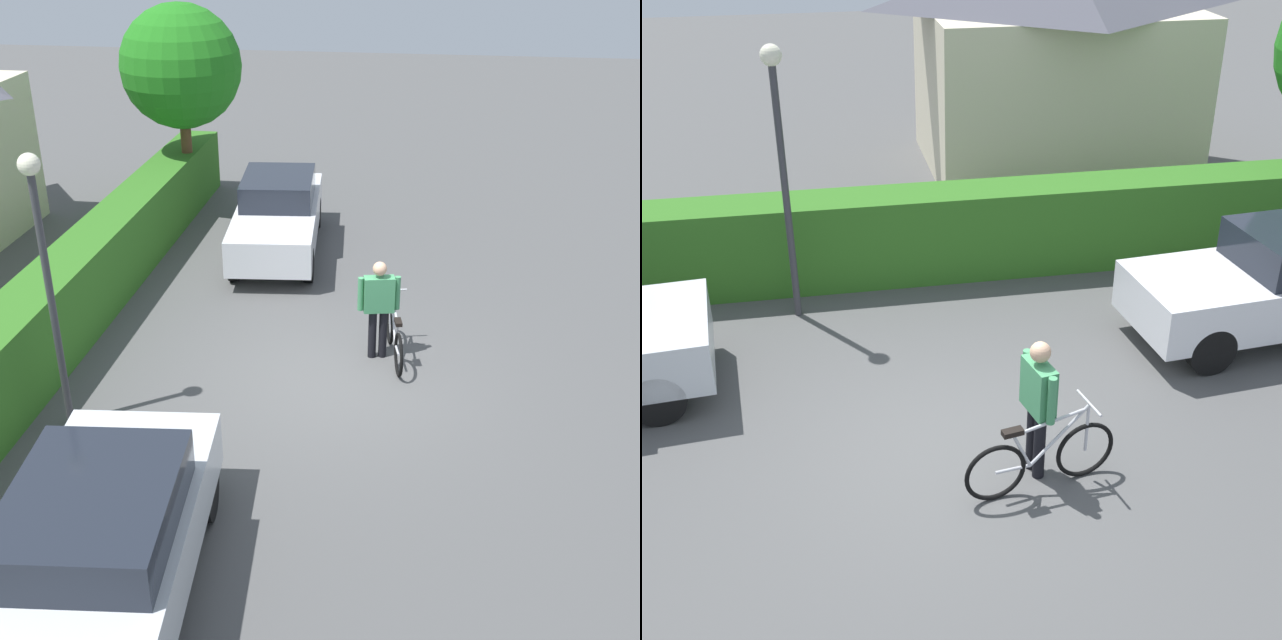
% 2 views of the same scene
% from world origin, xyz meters
% --- Properties ---
extents(ground_plane, '(60.00, 60.00, 0.00)m').
position_xyz_m(ground_plane, '(0.00, 0.00, 0.00)').
color(ground_plane, '#4F4F4F').
extents(hedge_row, '(18.20, 0.90, 1.39)m').
position_xyz_m(hedge_row, '(0.00, 4.52, 0.69)').
color(hedge_row, '#316E20').
rests_on(hedge_row, ground).
extents(house_distant, '(5.59, 4.28, 4.50)m').
position_xyz_m(house_distant, '(3.85, 9.55, 2.30)').
color(house_distant, beige).
rests_on(house_distant, ground).
extents(bicycle, '(1.71, 0.53, 0.96)m').
position_xyz_m(bicycle, '(0.78, -0.83, 0.38)').
color(bicycle, black).
rests_on(bicycle, ground).
extents(person_rider, '(0.29, 0.65, 1.63)m').
position_xyz_m(person_rider, '(0.79, -0.57, 0.95)').
color(person_rider, black).
rests_on(person_rider, ground).
extents(street_lamp, '(0.28, 0.28, 3.85)m').
position_xyz_m(street_lamp, '(-1.68, 3.53, 2.52)').
color(street_lamp, '#38383D').
rests_on(street_lamp, ground).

